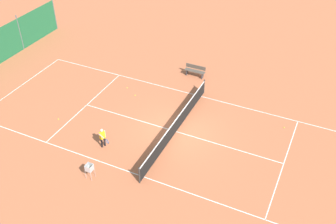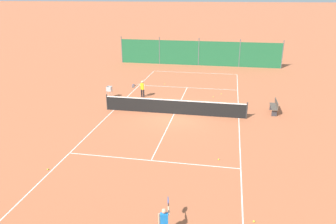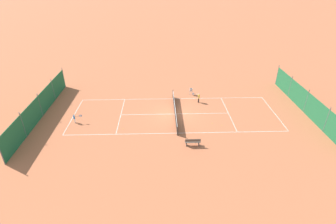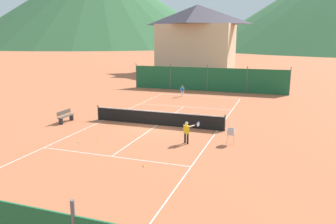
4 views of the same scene
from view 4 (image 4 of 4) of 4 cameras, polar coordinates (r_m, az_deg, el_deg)
The scene contains 16 objects.
ground_plane at distance 22.21m, azimuth -1.86°, elevation -2.28°, with size 600.00×600.00×0.00m, color #B7603D.
court_line_markings at distance 22.21m, azimuth -1.86°, elevation -2.27°, with size 8.25×23.85×0.01m.
tennis_net at distance 22.08m, azimuth -1.87°, elevation -1.03°, with size 9.18×0.08×1.06m.
windscreen_fence_far at distance 36.62m, azimuth 6.86°, elevation 5.67°, with size 17.28×0.08×2.90m.
player_near_baseline at distance 33.02m, azimuth 2.51°, elevation 3.81°, with size 0.36×0.97×1.09m.
player_far_service at distance 18.21m, azimuth 3.35°, elevation -3.28°, with size 0.76×0.93×1.26m.
tennis_ball_by_net_left at distance 19.21m, azimuth -15.29°, elevation -5.04°, with size 0.07×0.07×0.07m, color #CCE033.
tennis_ball_mid_court at distance 28.89m, azimuth 11.94°, elevation 1.04°, with size 0.07×0.07×0.07m, color #CCE033.
tennis_ball_alley_left at distance 15.21m, azimuth -4.26°, elevation -9.37°, with size 0.07×0.07×0.07m, color #CCE033.
tennis_ball_near_corner at distance 28.53m, azimuth -3.55°, elevation 1.14°, with size 0.07×0.07×0.07m, color #CCE033.
tennis_ball_far_corner at distance 32.90m, azimuth -2.91°, elevation 2.70°, with size 0.07×0.07×0.07m, color #CCE033.
tennis_ball_by_net_right at distance 19.67m, azimuth -12.38°, elevation -4.47°, with size 0.07×0.07×0.07m, color #CCE033.
ball_hopper at distance 18.43m, azimuth 10.89°, elevation -3.55°, with size 0.36×0.36×0.89m.
courtside_bench at distance 23.94m, azimuth -17.42°, elevation -0.65°, with size 0.36×1.50×0.84m.
alpine_chalet at distance 56.88m, azimuth 5.04°, elevation 12.75°, with size 13.00×10.00×11.20m.
mountain_east_ridge at distance 246.13m, azimuth -12.03°, elevation 18.01°, with size 182.51×182.51×59.14m, color #336038.
Camera 4 is at (7.70, -20.02, 5.74)m, focal length 35.00 mm.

